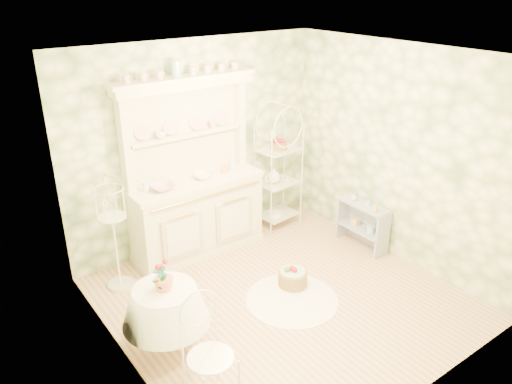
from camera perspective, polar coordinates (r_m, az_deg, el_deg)
floor at (r=5.82m, az=2.98°, el=-12.05°), size 3.60×3.60×0.00m
ceiling at (r=4.78m, az=3.68°, el=15.25°), size 3.60×3.60×0.00m
wall_left at (r=4.34m, az=-15.49°, el=-5.40°), size 3.60×3.60×0.00m
wall_right at (r=6.38m, az=15.94°, el=4.05°), size 3.60×3.60×0.00m
wall_back at (r=6.54m, az=-6.78°, el=5.31°), size 3.60×3.60×0.00m
wall_front at (r=4.09m, az=19.65°, el=-7.92°), size 3.60×3.60×0.00m
kitchen_dresser at (r=6.29m, az=-6.99°, el=2.54°), size 1.87×0.61×2.29m
bakers_rack at (r=7.05m, az=2.55°, el=2.85°), size 0.60×0.46×1.78m
side_shelf at (r=6.84m, az=12.05°, el=-3.75°), size 0.30×0.73×0.61m
round_table at (r=5.02m, az=-10.11°, el=-14.59°), size 0.72×0.72×0.63m
cafe_chair at (r=4.46m, az=-5.18°, el=-19.06°), size 0.35×0.35×0.75m
birdcage_stand at (r=5.88m, az=-15.92°, el=-4.50°), size 0.36×0.36×1.42m
floor_basket at (r=5.98m, az=4.20°, el=-9.69°), size 0.45×0.45×0.22m
lace_rug at (r=5.80m, az=4.12°, el=-12.17°), size 1.09×1.09×0.01m
bowl_floral at (r=6.10m, az=-10.59°, el=0.31°), size 0.32×0.32×0.07m
bowl_white at (r=6.37m, az=-6.07°, el=1.63°), size 0.25×0.25×0.08m
cup_left at (r=6.12m, az=-10.83°, el=6.29°), size 0.13×0.13×0.09m
cup_right at (r=6.45m, az=-4.95°, el=7.54°), size 0.13×0.13×0.10m
potted_geranium at (r=4.68m, az=-10.83°, el=-9.78°), size 0.17×0.13×0.28m
bottle_amber at (r=6.49m, az=13.50°, el=-1.73°), size 0.06×0.06×0.14m
bottle_blue at (r=6.68m, az=12.71°, el=-1.17°), size 0.05×0.05×0.09m
bottle_glass at (r=6.78m, az=11.12°, el=-0.69°), size 0.10×0.10×0.10m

